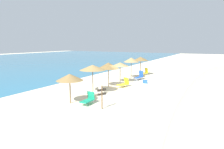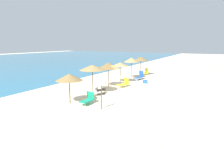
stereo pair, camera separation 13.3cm
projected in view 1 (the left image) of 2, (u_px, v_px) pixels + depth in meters
ground_plane at (123, 86)px, 22.91m from camera, size 160.00×160.00×0.00m
dune_ridge at (224, 88)px, 18.51m from camera, size 38.41×6.29×1.64m
beach_umbrella_0 at (70, 77)px, 16.20m from camera, size 2.22×2.22×2.49m
beach_umbrella_1 at (93, 68)px, 19.59m from camera, size 2.58×2.58×2.84m
beach_umbrella_2 at (108, 66)px, 22.49m from camera, size 2.49×2.49×2.78m
beach_umbrella_3 at (120, 64)px, 25.05m from camera, size 2.25×2.25×2.55m
beach_umbrella_4 at (131, 60)px, 27.95m from camera, size 2.19×2.19×2.95m
beach_umbrella_5 at (141, 59)px, 30.69m from camera, size 2.39×2.39×2.87m
lounge_chair_0 at (124, 83)px, 22.58m from camera, size 1.56×1.11×1.05m
lounge_chair_1 at (97, 91)px, 18.97m from camera, size 1.69×1.05×1.17m
lounge_chair_2 at (88, 99)px, 16.22m from camera, size 1.28×0.67×0.98m
lounge_chair_3 at (139, 76)px, 27.11m from camera, size 1.72×0.88×1.20m
lounge_chair_4 at (144, 72)px, 31.06m from camera, size 1.54×1.17×1.10m
wooden_signpost at (102, 95)px, 14.91m from camera, size 0.80×0.39×1.82m
cooler_box at (145, 82)px, 24.66m from camera, size 0.46×0.64×0.42m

